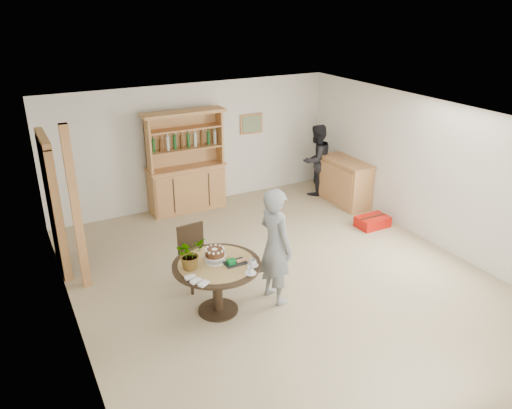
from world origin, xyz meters
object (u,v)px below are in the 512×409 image
object	(u,v)px
hutch	(186,177)
dining_table	(217,273)
red_suitcase	(372,222)
adult_person	(316,160)
dining_chair	(194,252)
teen_boy	(275,246)
sideboard	(345,182)

from	to	relation	value
hutch	dining_table	size ratio (longest dim) A/B	1.70
hutch	red_suitcase	xyz separation A→B (m)	(2.80, -2.44, -0.59)
hutch	adult_person	xyz separation A→B (m)	(2.80, -0.51, 0.09)
dining_table	adult_person	size ratio (longest dim) A/B	0.77
dining_chair	teen_boy	world-z (taller)	teen_boy
sideboard	adult_person	distance (m)	0.83
sideboard	dining_chair	xyz separation A→B (m)	(-3.96, -1.51, 0.06)
hutch	dining_table	distance (m)	3.70
dining_chair	red_suitcase	bearing A→B (deg)	0.55
sideboard	dining_table	world-z (taller)	sideboard
sideboard	red_suitcase	world-z (taller)	sideboard
dining_table	dining_chair	distance (m)	0.83
dining_chair	red_suitcase	xyz separation A→B (m)	(3.72, 0.31, -0.43)
dining_chair	teen_boy	xyz separation A→B (m)	(0.86, -0.93, 0.32)
teen_boy	dining_table	bearing A→B (deg)	76.43
hutch	red_suitcase	size ratio (longest dim) A/B	3.38
adult_person	red_suitcase	bearing A→B (deg)	76.26
dining_table	dining_chair	xyz separation A→B (m)	(-0.01, 0.83, -0.07)
sideboard	dining_chair	size ratio (longest dim) A/B	1.33
adult_person	red_suitcase	xyz separation A→B (m)	(0.00, -1.94, -0.67)
adult_person	red_suitcase	world-z (taller)	adult_person
hutch	red_suitcase	bearing A→B (deg)	-41.09
teen_boy	red_suitcase	distance (m)	3.21
sideboard	adult_person	bearing A→B (deg)	108.08
hutch	teen_boy	xyz separation A→B (m)	(-0.06, -3.68, 0.17)
teen_boy	sideboard	bearing A→B (deg)	-58.65
hutch	teen_boy	size ratio (longest dim) A/B	1.19
sideboard	teen_boy	xyz separation A→B (m)	(-3.10, -2.44, 0.38)
red_suitcase	adult_person	bearing A→B (deg)	89.61
dining_table	teen_boy	xyz separation A→B (m)	(0.85, -0.10, 0.25)
dining_table	adult_person	distance (m)	4.82
dining_table	hutch	bearing A→B (deg)	75.75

